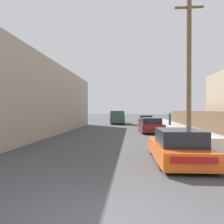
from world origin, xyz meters
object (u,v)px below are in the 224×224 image
(car_parked_mid, at_px, (150,125))
(utility_pole, at_px, (189,65))
(discarded_fridge, at_px, (209,144))
(pickup_truck, at_px, (118,117))
(pedestrian, at_px, (170,118))
(parked_sports_car_red, at_px, (178,147))
(car_parked_far, at_px, (145,120))

(car_parked_mid, distance_m, utility_pole, 7.46)
(discarded_fridge, bearing_deg, pickup_truck, 97.98)
(pedestrian, bearing_deg, parked_sports_car_red, -98.78)
(parked_sports_car_red, xyz_separation_m, pedestrian, (3.12, 20.21, 0.40))
(pickup_truck, height_order, pedestrian, pickup_truck)
(car_parked_far, bearing_deg, pedestrian, -27.83)
(car_parked_far, xyz_separation_m, pedestrian, (3.04, -1.49, 0.36))
(discarded_fridge, bearing_deg, parked_sports_car_red, -145.27)
(discarded_fridge, relative_size, pedestrian, 1.03)
(car_parked_far, xyz_separation_m, pickup_truck, (-3.90, 1.60, 0.34))
(discarded_fridge, height_order, pickup_truck, pickup_truck)
(pedestrian, bearing_deg, utility_pole, -94.99)
(pickup_truck, bearing_deg, utility_pole, 107.18)
(parked_sports_car_red, distance_m, pedestrian, 20.45)
(discarded_fridge, relative_size, car_parked_far, 0.40)
(parked_sports_car_red, xyz_separation_m, pickup_truck, (-3.81, 23.30, 0.37))
(discarded_fridge, bearing_deg, car_parked_far, 88.37)
(discarded_fridge, relative_size, pickup_truck, 0.32)
(car_parked_mid, xyz_separation_m, utility_pole, (1.94, -5.78, 4.30))
(car_parked_far, height_order, utility_pole, utility_pole)
(discarded_fridge, relative_size, parked_sports_car_red, 0.41)
(parked_sports_car_red, height_order, car_parked_mid, car_parked_mid)
(car_parked_far, relative_size, pedestrian, 2.56)
(parked_sports_car_red, distance_m, car_parked_far, 21.70)
(utility_pole, height_order, pedestrian, utility_pole)
(utility_pole, bearing_deg, pickup_truck, 107.86)
(car_parked_far, bearing_deg, utility_pole, -85.34)
(parked_sports_car_red, relative_size, pedestrian, 2.55)
(car_parked_mid, distance_m, car_parked_far, 10.22)
(parked_sports_car_red, height_order, utility_pole, utility_pole)
(parked_sports_car_red, xyz_separation_m, utility_pole, (1.85, 5.70, 4.35))
(car_parked_mid, bearing_deg, pickup_truck, 104.72)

